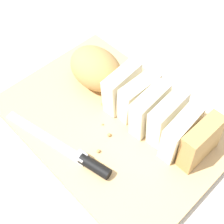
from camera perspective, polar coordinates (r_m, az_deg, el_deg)
The scene contains 8 objects.
ground_plane at distance 0.64m, azimuth -0.00°, elevation -2.67°, with size 3.00×3.00×0.00m, color beige.
cutting_board at distance 0.63m, azimuth -0.00°, elevation -2.15°, with size 0.45×0.31×0.02m, color tan.
bread_loaf at distance 0.61m, azimuth 3.54°, elevation 3.42°, with size 0.35×0.11×0.09m.
bread_knife at distance 0.57m, azimuth -5.89°, elevation -8.52°, with size 0.25×0.08×0.02m.
crumb_near_knife at distance 0.58m, azimuth -2.54°, elevation -7.31°, with size 0.01×0.01×0.01m, color tan.
crumb_near_loaf at distance 0.62m, azimuth -1.77°, elevation -2.33°, with size 0.00×0.00×0.00m, color tan.
crumb_stray_left at distance 0.64m, azimuth -1.75°, elevation 1.47°, with size 0.01×0.01×0.01m, color tan.
crumb_stray_right at distance 0.60m, azimuth -0.53°, elevation -4.28°, with size 0.01×0.01×0.01m, color tan.
Camera 1 is at (0.26, -0.24, 0.53)m, focal length 48.95 mm.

